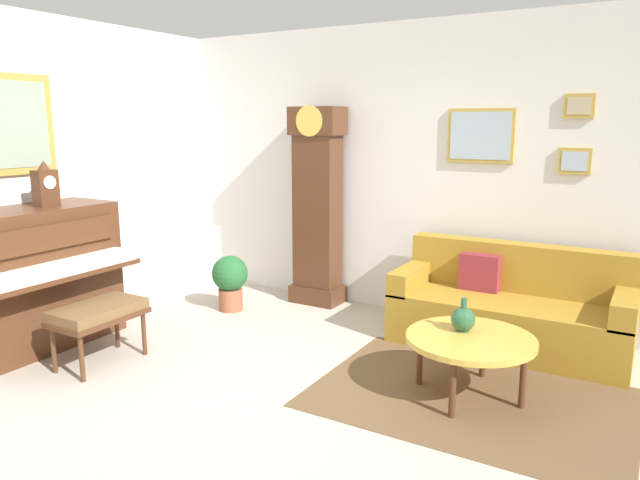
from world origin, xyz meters
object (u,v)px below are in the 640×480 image
coffee_table (471,341)px  grandfather_clock (317,212)px  green_jug (463,319)px  couch (510,310)px  potted_plant (230,279)px  piano_bench (98,314)px  mantel_clock (45,185)px  piano (30,279)px

coffee_table → grandfather_clock: bearing=146.1°
green_jug → coffee_table: bearing=-45.3°
couch → potted_plant: 2.69m
piano_bench → potted_plant: size_ratio=1.25×
coffee_table → green_jug: 0.17m
mantel_clock → green_jug: mantel_clock is taller
couch → mantel_clock: (-3.42, -1.86, 1.04)m
mantel_clock → green_jug: 3.53m
mantel_clock → potted_plant: (0.77, 1.42, -1.03)m
piano_bench → coffee_table: 2.81m
grandfather_clock → mantel_clock: size_ratio=5.34×
grandfather_clock → coffee_table: (2.02, -1.35, -0.56)m
piano → couch: size_ratio=0.76×
grandfather_clock → mantel_clock: grandfather_clock is taller
mantel_clock → piano_bench: bearing=-12.3°
piano → potted_plant: size_ratio=2.57×
couch → green_jug: bearing=-95.3°
couch → green_jug: 1.06m
couch → potted_plant: couch is taller
grandfather_clock → piano: bearing=-121.0°
coffee_table → piano_bench: bearing=-161.2°
mantel_clock → potted_plant: bearing=61.4°
grandfather_clock → couch: 2.15m
potted_plant → coffee_table: bearing=-14.3°
mantel_clock → piano: bearing=-90.5°
piano_bench → couch: 3.36m
grandfather_clock → coffee_table: size_ratio=2.31×
coffee_table → potted_plant: size_ratio=1.57×
piano → mantel_clock: mantel_clock is taller
piano_bench → grandfather_clock: (0.64, 2.26, 0.56)m
green_jug → piano_bench: bearing=-159.0°
grandfather_clock → potted_plant: size_ratio=3.62×
grandfather_clock → coffee_table: bearing=-33.9°
piano → couch: (3.42, 2.08, -0.29)m
piano_bench → couch: couch is taller
coffee_table → green_jug: green_jug is taller
grandfather_clock → couch: bearing=-6.5°
piano_bench → mantel_clock: bearing=167.7°
piano → potted_plant: bearing=64.7°
mantel_clock → potted_plant: 1.91m
piano → coffee_table: 3.55m
couch → green_jug: size_ratio=7.92×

